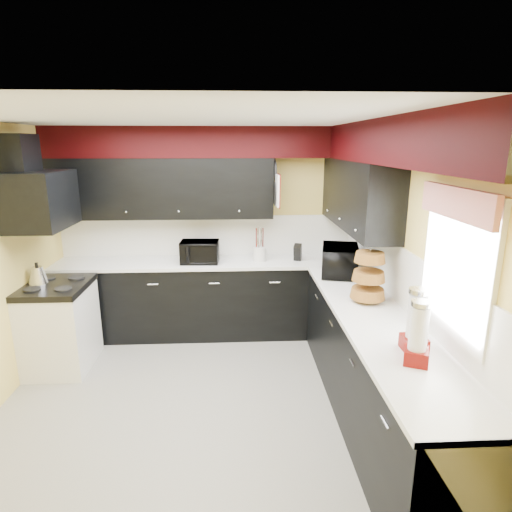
% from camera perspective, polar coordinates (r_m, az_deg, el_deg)
% --- Properties ---
extents(ground, '(3.60, 3.60, 0.00)m').
position_cam_1_polar(ground, '(4.21, -7.50, -18.69)').
color(ground, gray).
rests_on(ground, ground).
extents(wall_back, '(3.60, 0.06, 2.50)m').
position_cam_1_polar(wall_back, '(5.41, -6.50, 3.38)').
color(wall_back, '#E0C666').
rests_on(wall_back, ground).
extents(wall_right, '(0.06, 3.60, 2.50)m').
position_cam_1_polar(wall_right, '(3.93, 18.95, -1.69)').
color(wall_right, '#E0C666').
rests_on(wall_right, ground).
extents(ceiling, '(3.60, 3.60, 0.06)m').
position_cam_1_polar(ceiling, '(3.52, -8.92, 17.69)').
color(ceiling, white).
rests_on(ceiling, wall_back).
extents(cab_back, '(3.60, 0.60, 0.90)m').
position_cam_1_polar(cab_back, '(5.34, -6.44, -5.70)').
color(cab_back, black).
rests_on(cab_back, ground).
extents(cab_right, '(0.60, 3.00, 0.90)m').
position_cam_1_polar(cab_right, '(3.88, 15.34, -14.48)').
color(cab_right, black).
rests_on(cab_right, ground).
extents(counter_back, '(3.62, 0.64, 0.04)m').
position_cam_1_polar(counter_back, '(5.20, -6.59, -0.84)').
color(counter_back, white).
rests_on(counter_back, cab_back).
extents(counter_right, '(0.64, 3.02, 0.04)m').
position_cam_1_polar(counter_right, '(3.67, 15.84, -8.06)').
color(counter_right, white).
rests_on(counter_right, cab_right).
extents(splash_back, '(3.60, 0.02, 0.50)m').
position_cam_1_polar(splash_back, '(5.42, -6.49, 2.74)').
color(splash_back, white).
rests_on(splash_back, counter_back).
extents(splash_right, '(0.02, 3.60, 0.50)m').
position_cam_1_polar(splash_right, '(3.95, 18.75, -2.52)').
color(splash_right, white).
rests_on(splash_right, counter_right).
extents(upper_back, '(2.60, 0.35, 0.70)m').
position_cam_1_polar(upper_back, '(5.22, -12.34, 8.82)').
color(upper_back, black).
rests_on(upper_back, wall_back).
extents(upper_right, '(0.35, 1.80, 0.70)m').
position_cam_1_polar(upper_right, '(4.61, 13.39, 8.02)').
color(upper_right, black).
rests_on(upper_right, wall_right).
extents(soffit_back, '(3.60, 0.36, 0.35)m').
position_cam_1_polar(soffit_back, '(5.13, -6.98, 14.83)').
color(soffit_back, black).
rests_on(soffit_back, wall_back).
extents(soffit_right, '(0.36, 3.24, 0.35)m').
position_cam_1_polar(soffit_right, '(3.56, 18.74, 14.26)').
color(soffit_right, black).
rests_on(soffit_right, wall_right).
extents(stove, '(0.60, 0.75, 0.86)m').
position_cam_1_polar(stove, '(5.00, -24.60, -8.75)').
color(stove, white).
rests_on(stove, ground).
extents(cooktop, '(0.62, 0.77, 0.06)m').
position_cam_1_polar(cooktop, '(4.84, -25.18, -3.74)').
color(cooktop, black).
rests_on(cooktop, stove).
extents(hood, '(0.50, 0.78, 0.55)m').
position_cam_1_polar(hood, '(4.68, -26.94, 6.68)').
color(hood, black).
rests_on(hood, wall_left).
extents(hood_duct, '(0.24, 0.40, 0.40)m').
position_cam_1_polar(hood_duct, '(4.71, -29.02, 11.63)').
color(hood_duct, black).
rests_on(hood_duct, wall_left).
extents(window, '(0.03, 0.86, 0.96)m').
position_cam_1_polar(window, '(3.07, 25.25, -1.03)').
color(window, white).
rests_on(window, wall_right).
extents(valance, '(0.04, 0.88, 0.20)m').
position_cam_1_polar(valance, '(2.97, 25.15, 6.41)').
color(valance, red).
rests_on(valance, wall_right).
extents(pan_top, '(0.03, 0.22, 0.40)m').
position_cam_1_polar(pan_top, '(5.08, 2.53, 11.25)').
color(pan_top, black).
rests_on(pan_top, upper_back).
extents(pan_mid, '(0.03, 0.28, 0.46)m').
position_cam_1_polar(pan_mid, '(4.97, 2.64, 8.28)').
color(pan_mid, black).
rests_on(pan_mid, upper_back).
extents(pan_low, '(0.03, 0.24, 0.42)m').
position_cam_1_polar(pan_low, '(5.23, 2.36, 8.28)').
color(pan_low, black).
rests_on(pan_low, upper_back).
extents(cut_board, '(0.03, 0.26, 0.35)m').
position_cam_1_polar(cut_board, '(4.85, 2.90, 8.71)').
color(cut_board, white).
rests_on(cut_board, upper_back).
extents(baskets, '(0.27, 0.27, 0.50)m').
position_cam_1_polar(baskets, '(3.91, 14.78, -2.56)').
color(baskets, brown).
rests_on(baskets, upper_right).
extents(deco_plate, '(0.03, 0.24, 0.24)m').
position_cam_1_polar(deco_plate, '(3.46, 22.04, 12.73)').
color(deco_plate, white).
rests_on(deco_plate, wall_right).
extents(toaster_oven, '(0.46, 0.38, 0.26)m').
position_cam_1_polar(toaster_oven, '(5.10, -7.51, 0.55)').
color(toaster_oven, black).
rests_on(toaster_oven, counter_back).
extents(microwave, '(0.49, 0.62, 0.31)m').
position_cam_1_polar(microwave, '(4.68, 11.13, -0.58)').
color(microwave, black).
rests_on(microwave, counter_right).
extents(utensil_crock, '(0.17, 0.17, 0.17)m').
position_cam_1_polar(utensil_crock, '(5.14, 0.48, 0.29)').
color(utensil_crock, silver).
rests_on(utensil_crock, counter_back).
extents(knife_block, '(0.12, 0.14, 0.19)m').
position_cam_1_polar(knife_block, '(5.18, 5.58, 0.46)').
color(knife_block, black).
rests_on(knife_block, counter_back).
extents(kettle, '(0.24, 0.24, 0.17)m').
position_cam_1_polar(kettle, '(4.92, -27.09, -2.27)').
color(kettle, '#ADACB1').
rests_on(kettle, cooktop).
extents(dispenser_a, '(0.19, 0.19, 0.40)m').
position_cam_1_polar(dispenser_a, '(2.93, 20.82, -9.77)').
color(dispenser_a, '#620009').
rests_on(dispenser_a, counter_right).
extents(dispenser_b, '(0.16, 0.16, 0.42)m').
position_cam_1_polar(dispenser_b, '(3.10, 20.57, -8.17)').
color(dispenser_b, '#5D1005').
rests_on(dispenser_b, counter_right).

